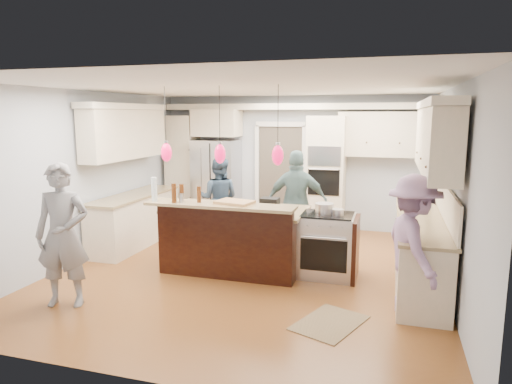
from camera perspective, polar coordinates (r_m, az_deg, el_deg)
ground_plane at (r=6.95m, az=-0.84°, el=-9.86°), size 6.00×6.00×0.00m
room_shell at (r=6.57m, az=-0.87°, el=5.26°), size 5.54×6.04×2.72m
refrigerator at (r=9.66m, az=-4.94°, el=1.16°), size 0.90×0.70×1.80m
oven_column at (r=9.07m, az=8.75°, el=2.13°), size 0.72×0.69×2.30m
back_upper_cabinets at (r=9.43m, az=-0.17°, el=5.69°), size 5.30×0.61×2.54m
right_counter_run at (r=6.69m, az=20.39°, el=-1.87°), size 0.64×3.10×2.51m
left_cabinets at (r=8.41m, az=-15.27°, el=0.66°), size 0.64×2.30×2.51m
kitchen_island at (r=6.94m, az=-2.63°, el=-5.69°), size 2.10×1.46×1.12m
island_range at (r=6.71m, az=9.10°, el=-6.60°), size 0.82×0.71×0.92m
pendant_lights at (r=6.17m, az=-4.52°, el=4.82°), size 1.75×0.15×1.03m
person_bar_end at (r=6.00m, az=-23.01°, el=-5.01°), size 0.74×0.60×1.76m
person_far_left at (r=8.57m, az=-4.67°, el=-0.82°), size 0.81×0.66×1.54m
person_far_right at (r=7.62m, az=5.14°, el=-1.34°), size 1.07×0.56×1.75m
person_range_side at (r=5.53m, az=19.02°, el=-6.49°), size 0.93×1.22×1.67m
floor_rug at (r=5.40m, az=9.18°, el=-15.85°), size 0.87×1.02×0.01m
water_bottle at (r=6.53m, az=-12.60°, el=0.33°), size 0.10×0.10×0.34m
beer_bottle_a at (r=6.42m, az=-9.28°, el=-0.12°), size 0.07×0.07×0.25m
beer_bottle_b at (r=6.37m, az=-10.22°, el=-0.14°), size 0.08×0.08×0.27m
beer_bottle_c at (r=6.34m, az=-7.15°, el=-0.31°), size 0.07×0.07×0.22m
drink_can at (r=6.38m, az=-9.29°, el=-0.75°), size 0.08×0.08×0.13m
cutting_board at (r=6.24m, az=-2.69°, el=-1.27°), size 0.54×0.43×0.04m
pot_large at (r=6.58m, az=8.53°, el=-2.07°), size 0.26×0.26×0.15m
pot_small at (r=6.53m, az=10.14°, el=-2.49°), size 0.18×0.18×0.09m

